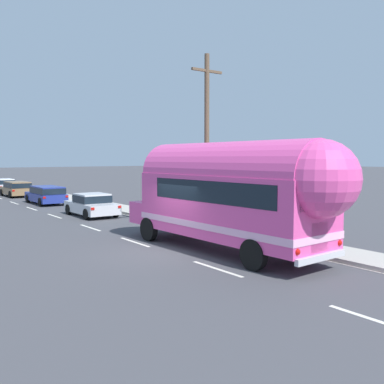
# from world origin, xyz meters

# --- Properties ---
(ground_plane) EXTENTS (300.00, 300.00, 0.00)m
(ground_plane) POSITION_xyz_m (0.00, 0.00, 0.00)
(ground_plane) COLOR #424247
(lane_markings) EXTENTS (3.91, 80.00, 0.01)m
(lane_markings) POSITION_xyz_m (2.66, 12.78, 0.00)
(lane_markings) COLOR silver
(lane_markings) RESTS_ON ground
(sidewalk_slab) EXTENTS (1.98, 90.00, 0.15)m
(sidewalk_slab) POSITION_xyz_m (4.77, 10.00, 0.07)
(sidewalk_slab) COLOR #ADA89E
(sidewalk_slab) RESTS_ON ground
(utility_pole) EXTENTS (1.80, 0.24, 8.50)m
(utility_pole) POSITION_xyz_m (4.43, 2.96, 4.42)
(utility_pole) COLOR brown
(utility_pole) RESTS_ON ground
(painted_bus) EXTENTS (2.80, 10.64, 4.12)m
(painted_bus) POSITION_xyz_m (1.92, -1.81, 2.30)
(painted_bus) COLOR #EA4C9E
(painted_bus) RESTS_ON ground
(car_lead) EXTENTS (2.04, 4.30, 1.37)m
(car_lead) POSITION_xyz_m (1.85, 10.93, 0.73)
(car_lead) COLOR silver
(car_lead) RESTS_ON ground
(car_second) EXTENTS (2.04, 4.84, 1.37)m
(car_second) POSITION_xyz_m (1.82, 19.32, 0.79)
(car_second) COLOR navy
(car_second) RESTS_ON ground
(car_third) EXTENTS (2.01, 4.44, 1.37)m
(car_third) POSITION_xyz_m (1.66, 27.25, 0.78)
(car_third) COLOR olive
(car_third) RESTS_ON ground
(car_fourth) EXTENTS (1.95, 4.85, 1.37)m
(car_fourth) POSITION_xyz_m (1.97, 33.43, 0.75)
(car_fourth) COLOR white
(car_fourth) RESTS_ON ground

